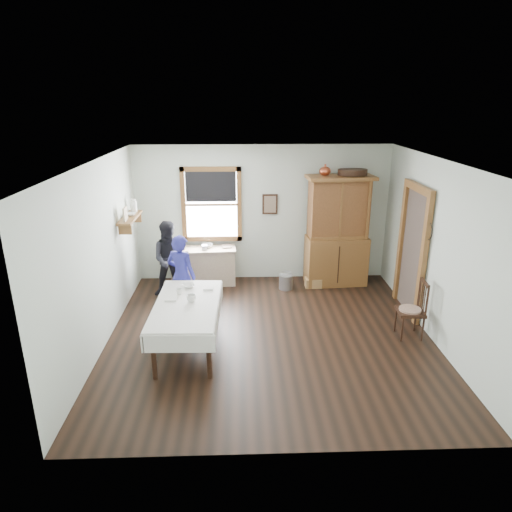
% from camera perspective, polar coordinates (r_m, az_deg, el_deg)
% --- Properties ---
extents(room, '(5.01, 5.01, 2.70)m').
position_cam_1_polar(room, '(6.71, 1.83, 0.18)').
color(room, black).
rests_on(room, ground).
extents(window, '(1.18, 0.07, 1.48)m').
position_cam_1_polar(window, '(9.01, -5.61, 6.93)').
color(window, white).
rests_on(window, room).
extents(doorway, '(0.09, 1.14, 2.22)m').
position_cam_1_polar(doorway, '(8.09, 19.02, 1.08)').
color(doorway, '#483B33').
rests_on(doorway, room).
extents(wall_shelf, '(0.24, 1.00, 0.44)m').
position_cam_1_polar(wall_shelf, '(8.33, -15.44, 4.87)').
color(wall_shelf, brown).
rests_on(wall_shelf, room).
extents(framed_picture, '(0.30, 0.04, 0.40)m').
position_cam_1_polar(framed_picture, '(9.03, 1.76, 6.48)').
color(framed_picture, black).
rests_on(framed_picture, room).
extents(rug_beater, '(0.01, 0.27, 0.27)m').
position_cam_1_polar(rug_beater, '(7.45, 20.89, 3.83)').
color(rug_beater, black).
rests_on(rug_beater, room).
extents(work_counter, '(1.31, 0.56, 0.74)m').
position_cam_1_polar(work_counter, '(9.12, -6.60, -1.26)').
color(work_counter, tan).
rests_on(work_counter, room).
extents(china_hutch, '(1.31, 0.69, 2.16)m').
position_cam_1_polar(china_hutch, '(9.00, 10.15, 3.06)').
color(china_hutch, brown).
rests_on(china_hutch, room).
extents(dining_table, '(1.00, 1.83, 0.72)m').
position_cam_1_polar(dining_table, '(6.85, -8.55, -8.63)').
color(dining_table, white).
rests_on(dining_table, room).
extents(spindle_chair, '(0.46, 0.46, 0.93)m').
position_cam_1_polar(spindle_chair, '(7.44, 18.79, -6.28)').
color(spindle_chair, black).
rests_on(spindle_chair, room).
extents(pail, '(0.31, 0.31, 0.29)m').
position_cam_1_polar(pail, '(8.91, 3.75, -3.23)').
color(pail, '#9B9EA3').
rests_on(pail, room).
extents(wicker_basket, '(0.32, 0.23, 0.18)m').
position_cam_1_polar(wicker_basket, '(9.06, 7.15, -3.30)').
color(wicker_basket, '#9F7148').
rests_on(wicker_basket, room).
extents(woman_blue, '(0.57, 0.49, 1.32)m').
position_cam_1_polar(woman_blue, '(7.75, -9.27, -2.83)').
color(woman_blue, navy).
rests_on(woman_blue, room).
extents(figure_dark, '(0.71, 0.59, 1.32)m').
position_cam_1_polar(figure_dark, '(8.59, -10.58, -0.68)').
color(figure_dark, black).
rests_on(figure_dark, room).
extents(table_cup_a, '(0.18, 0.18, 0.11)m').
position_cam_1_polar(table_cup_a, '(6.73, -8.10, -5.23)').
color(table_cup_a, silver).
rests_on(table_cup_a, dining_table).
extents(table_cup_b, '(0.10, 0.10, 0.09)m').
position_cam_1_polar(table_cup_b, '(7.00, -9.59, -4.40)').
color(table_cup_b, silver).
rests_on(table_cup_b, dining_table).
extents(table_bowl, '(0.28, 0.28, 0.06)m').
position_cam_1_polar(table_bowl, '(7.23, -8.45, -3.68)').
color(table_bowl, silver).
rests_on(table_bowl, dining_table).
extents(counter_book, '(0.18, 0.23, 0.02)m').
position_cam_1_polar(counter_book, '(9.04, -4.29, 1.18)').
color(counter_book, '#7F6954').
rests_on(counter_book, work_counter).
extents(counter_bowl, '(0.27, 0.27, 0.07)m').
position_cam_1_polar(counter_bowl, '(9.04, -6.11, 1.28)').
color(counter_bowl, silver).
rests_on(counter_bowl, work_counter).
extents(shelf_bowl, '(0.22, 0.22, 0.05)m').
position_cam_1_polar(shelf_bowl, '(8.34, -15.44, 5.06)').
color(shelf_bowl, silver).
rests_on(shelf_bowl, wall_shelf).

